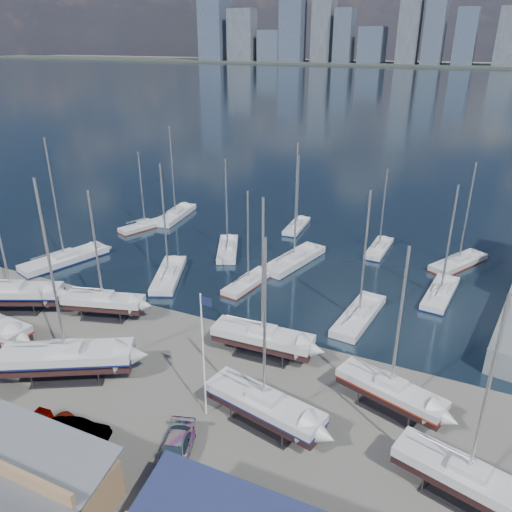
% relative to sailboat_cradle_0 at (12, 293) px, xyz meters
% --- Properties ---
extents(ground, '(1400.00, 1400.00, 0.00)m').
position_rel_sailboat_cradle_0_xyz_m(ground, '(20.86, -2.62, -2.14)').
color(ground, '#605E59').
rests_on(ground, ground).
extents(water, '(1400.00, 600.00, 0.40)m').
position_rel_sailboat_cradle_0_xyz_m(water, '(20.86, 307.38, -2.29)').
color(water, '#172A37').
rests_on(water, ground).
extents(far_shore, '(1400.00, 80.00, 2.20)m').
position_rel_sailboat_cradle_0_xyz_m(far_shore, '(20.86, 567.38, -1.04)').
color(far_shore, '#2D332D').
rests_on(far_shore, ground).
extents(skyline, '(639.14, 43.80, 107.69)m').
position_rel_sailboat_cradle_0_xyz_m(skyline, '(13.03, 561.14, 36.95)').
color(skyline, '#475166').
rests_on(skyline, far_shore).
extents(shed_grey, '(12.60, 8.40, 4.17)m').
position_rel_sailboat_cradle_0_xyz_m(shed_grey, '(20.86, -18.62, 0.01)').
color(shed_grey, '#8C6B4C').
rests_on(shed_grey, ground).
extents(sailboat_cradle_0, '(11.04, 7.20, 17.28)m').
position_rel_sailboat_cradle_0_xyz_m(sailboat_cradle_0, '(0.00, 0.00, 0.00)').
color(sailboat_cradle_0, '#2D2D33').
rests_on(sailboat_cradle_0, ground).
extents(sailboat_cradle_2, '(9.03, 4.79, 14.33)m').
position_rel_sailboat_cradle_0_xyz_m(sailboat_cradle_2, '(10.21, 2.96, -0.15)').
color(sailboat_cradle_2, '#2D2D33').
rests_on(sailboat_cradle_2, ground).
extents(sailboat_cradle_3, '(11.58, 8.36, 18.33)m').
position_rel_sailboat_cradle_0_xyz_m(sailboat_cradle_3, '(14.40, -6.66, 0.06)').
color(sailboat_cradle_3, '#2D2D33').
rests_on(sailboat_cradle_3, ground).
extents(sailboat_cradle_4, '(9.76, 3.10, 15.78)m').
position_rel_sailboat_cradle_0_xyz_m(sailboat_cradle_4, '(28.64, 3.65, -0.07)').
color(sailboat_cradle_4, '#2D2D33').
rests_on(sailboat_cradle_4, ground).
extents(sailboat_cradle_5, '(10.21, 4.71, 15.94)m').
position_rel_sailboat_cradle_0_xyz_m(sailboat_cradle_5, '(32.61, -4.91, -0.07)').
color(sailboat_cradle_5, '#2D2D33').
rests_on(sailboat_cradle_5, ground).
extents(sailboat_cradle_6, '(9.29, 5.04, 14.57)m').
position_rel_sailboat_cradle_0_xyz_m(sailboat_cradle_6, '(41.07, 0.97, -0.14)').
color(sailboat_cradle_6, '#2D2D33').
rests_on(sailboat_cradle_6, ground).
extents(sailboat_cradle_7, '(9.74, 4.99, 15.37)m').
position_rel_sailboat_cradle_0_xyz_m(sailboat_cradle_7, '(47.26, -5.75, -0.09)').
color(sailboat_cradle_7, '#2D2D33').
rests_on(sailboat_cradle_7, ground).
extents(sailboat_moored_0, '(6.76, 12.21, 17.59)m').
position_rel_sailboat_cradle_0_xyz_m(sailboat_moored_0, '(-4.39, 12.04, -1.83)').
color(sailboat_moored_0, black).
rests_on(sailboat_moored_0, water).
extents(sailboat_moored_1, '(5.34, 8.88, 12.85)m').
position_rel_sailboat_cradle_0_xyz_m(sailboat_moored_1, '(-2.69, 27.63, -1.83)').
color(sailboat_moored_1, black).
rests_on(sailboat_moored_1, water).
extents(sailboat_moored_2, '(4.30, 10.85, 15.94)m').
position_rel_sailboat_cradle_0_xyz_m(sailboat_moored_2, '(-1.06, 33.92, -1.81)').
color(sailboat_moored_2, black).
rests_on(sailboat_moored_2, water).
extents(sailboat_moored_3, '(6.68, 10.63, 15.42)m').
position_rel_sailboat_cradle_0_xyz_m(sailboat_moored_3, '(11.10, 13.87, -1.83)').
color(sailboat_moored_3, black).
rests_on(sailboat_moored_3, water).
extents(sailboat_moored_4, '(6.22, 9.49, 13.98)m').
position_rel_sailboat_cradle_0_xyz_m(sailboat_moored_4, '(13.81, 24.60, -1.81)').
color(sailboat_moored_4, black).
rests_on(sailboat_moored_4, water).
extents(sailboat_moored_5, '(2.86, 8.40, 12.35)m').
position_rel_sailboat_cradle_0_xyz_m(sailboat_moored_5, '(19.37, 37.63, -1.83)').
color(sailboat_moored_5, black).
rests_on(sailboat_moored_5, water).
extents(sailboat_moored_6, '(3.58, 8.65, 12.55)m').
position_rel_sailboat_cradle_0_xyz_m(sailboat_moored_6, '(20.98, 16.49, -1.83)').
color(sailboat_moored_6, black).
rests_on(sailboat_moored_6, water).
extents(sailboat_moored_7, '(5.56, 11.62, 16.91)m').
position_rel_sailboat_cradle_0_xyz_m(sailboat_moored_7, '(23.76, 24.94, -1.81)').
color(sailboat_moored_7, black).
rests_on(sailboat_moored_7, water).
extents(sailboat_moored_8, '(2.61, 8.43, 12.49)m').
position_rel_sailboat_cradle_0_xyz_m(sailboat_moored_8, '(33.26, 33.98, -1.83)').
color(sailboat_moored_8, black).
rests_on(sailboat_moored_8, water).
extents(sailboat_moored_9, '(3.83, 10.29, 15.18)m').
position_rel_sailboat_cradle_0_xyz_m(sailboat_moored_9, '(35.35, 14.10, -1.81)').
color(sailboat_moored_9, black).
rests_on(sailboat_moored_9, water).
extents(sailboat_moored_10, '(3.60, 9.70, 14.17)m').
position_rel_sailboat_cradle_0_xyz_m(sailboat_moored_10, '(42.74, 23.29, -1.83)').
color(sailboat_moored_10, black).
rests_on(sailboat_moored_10, water).
extents(sailboat_moored_11, '(7.08, 9.87, 14.59)m').
position_rel_sailboat_cradle_0_xyz_m(sailboat_moored_11, '(43.94, 33.48, -1.83)').
color(sailboat_moored_11, black).
rests_on(sailboat_moored_11, water).
extents(car_a, '(2.18, 4.62, 1.53)m').
position_rel_sailboat_cradle_0_xyz_m(car_a, '(16.75, -13.63, -1.37)').
color(car_a, gray).
rests_on(car_a, ground).
extents(car_b, '(4.98, 3.06, 1.55)m').
position_rel_sailboat_cradle_0_xyz_m(car_b, '(20.52, -12.16, -1.36)').
color(car_b, gray).
rests_on(car_b, ground).
extents(car_c, '(3.27, 4.99, 1.28)m').
position_rel_sailboat_cradle_0_xyz_m(car_c, '(18.33, -13.11, -1.50)').
color(car_c, gray).
rests_on(car_c, ground).
extents(car_d, '(3.75, 5.85, 1.58)m').
position_rel_sailboat_cradle_0_xyz_m(car_d, '(28.15, -10.66, -1.35)').
color(car_d, gray).
rests_on(car_d, ground).
extents(flagpole, '(0.98, 0.12, 10.99)m').
position_rel_sailboat_cradle_0_xyz_m(flagpole, '(27.87, -5.57, 4.13)').
color(flagpole, white).
rests_on(flagpole, ground).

